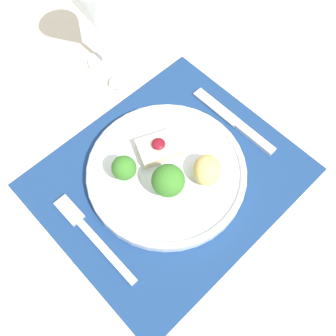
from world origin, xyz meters
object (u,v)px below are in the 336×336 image
(spoon, at_px, (110,88))
(wine_glass_near, at_px, (94,10))
(dinner_plate, at_px, (168,170))
(knife, at_px, (239,125))
(fork, at_px, (90,233))

(spoon, distance_m, wine_glass_near, 0.14)
(wine_glass_near, bearing_deg, spoon, -120.90)
(dinner_plate, bearing_deg, wine_glass_near, 73.14)
(dinner_plate, bearing_deg, knife, -5.93)
(dinner_plate, relative_size, fork, 1.45)
(dinner_plate, distance_m, knife, 0.16)
(fork, distance_m, wine_glass_near, 0.37)
(dinner_plate, relative_size, spoon, 1.57)
(fork, height_order, wine_glass_near, wine_glass_near)
(knife, height_order, spoon, spoon)
(fork, xyz_separation_m, wine_glass_near, (0.24, 0.26, 0.12))
(fork, bearing_deg, knife, -2.22)
(spoon, height_order, wine_glass_near, wine_glass_near)
(knife, relative_size, wine_glass_near, 1.01)
(wine_glass_near, bearing_deg, dinner_plate, -106.86)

